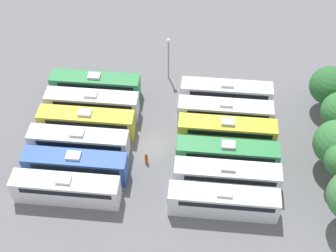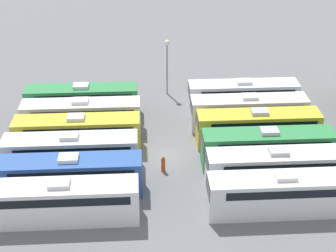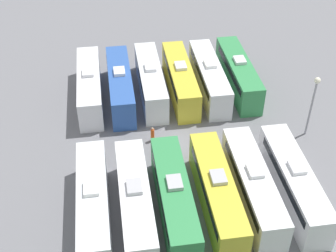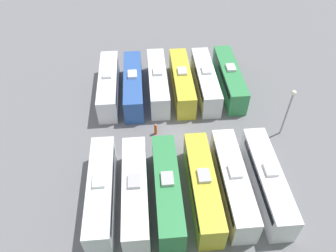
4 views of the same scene
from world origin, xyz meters
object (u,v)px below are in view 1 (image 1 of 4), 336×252
object	(u,v)px
bus_5	(66,189)
tree_0	(329,86)
bus_8	(227,131)
light_pole	(168,51)
bus_7	(225,113)
bus_6	(226,93)
bus_4	(76,165)
bus_11	(224,201)
worker_person	(146,158)
bus_10	(227,176)
bus_2	(87,122)
bus_9	(227,154)
bus_0	(96,85)
bus_1	(93,104)
bus_3	(79,142)

from	to	relation	value
bus_5	tree_0	distance (m)	34.88
bus_8	light_pole	size ratio (longest dim) A/B	1.77
bus_7	bus_6	bearing A→B (deg)	178.28
bus_4	bus_7	size ratio (longest dim) A/B	1.00
bus_7	bus_11	xyz separation A→B (m)	(13.32, -0.01, 0.00)
worker_person	light_pole	xyz separation A→B (m)	(-15.45, 1.19, 3.89)
bus_4	bus_10	world-z (taller)	same
bus_10	worker_person	size ratio (longest dim) A/B	7.17
bus_5	bus_7	size ratio (longest dim) A/B	1.00
bus_2	bus_7	xyz separation A→B (m)	(-3.26, 17.12, 0.00)
bus_7	bus_9	xyz separation A→B (m)	(6.73, 0.35, 0.00)
bus_9	worker_person	size ratio (longest dim) A/B	7.17
bus_4	bus_9	bearing A→B (deg)	100.62
bus_6	bus_10	bearing A→B (deg)	1.00
bus_7	light_pole	bearing A→B (deg)	-135.25
bus_0	worker_person	bearing A→B (deg)	36.97
bus_9	worker_person	xyz separation A→B (m)	(0.66, -9.53, -1.07)
bus_11	tree_0	size ratio (longest dim) A/B	1.85
bus_11	worker_person	size ratio (longest dim) A/B	7.17
bus_10	bus_11	world-z (taller)	same
bus_2	bus_9	xyz separation A→B (m)	(3.48, 17.47, 0.00)
bus_5	bus_0	bearing A→B (deg)	-179.66
bus_6	tree_0	size ratio (longest dim) A/B	1.85
bus_4	worker_person	world-z (taller)	bus_4
light_pole	bus_7	bearing A→B (deg)	44.75
bus_5	worker_person	size ratio (longest dim) A/B	7.17
worker_person	tree_0	distance (m)	25.10
bus_1	bus_7	size ratio (longest dim) A/B	1.00
bus_7	bus_11	size ratio (longest dim) A/B	1.00
bus_9	light_pole	size ratio (longest dim) A/B	1.77
bus_9	bus_11	distance (m)	6.59
bus_4	bus_9	world-z (taller)	same
bus_2	bus_11	bearing A→B (deg)	59.56
bus_2	bus_9	bearing A→B (deg)	78.75
bus_6	worker_person	size ratio (longest dim) A/B	7.17
light_pole	bus_5	bearing A→B (deg)	-23.42
bus_6	worker_person	distance (m)	14.39
bus_7	tree_0	xyz separation A→B (m)	(-4.01, 12.94, 2.12)
bus_1	bus_5	distance (m)	13.34
worker_person	bus_3	bearing A→B (deg)	-95.68
light_pole	bus_4	bearing A→B (deg)	-26.46
bus_2	bus_10	size ratio (longest dim) A/B	1.00
bus_4	light_pole	world-z (taller)	light_pole
bus_5	bus_11	bearing A→B (deg)	90.00
bus_4	bus_6	distance (m)	21.79
bus_11	bus_5	bearing A→B (deg)	-90.00
bus_6	bus_11	distance (m)	16.87
bus_2	light_pole	world-z (taller)	light_pole
bus_6	bus_10	size ratio (longest dim) A/B	1.00
worker_person	light_pole	distance (m)	15.98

